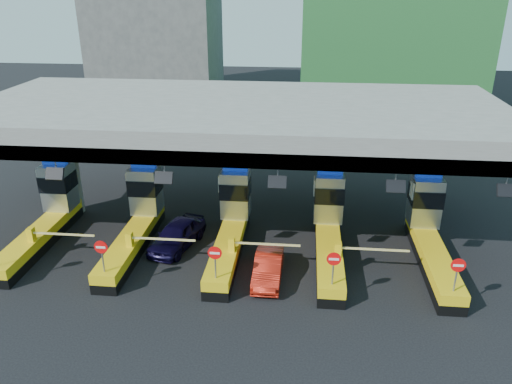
# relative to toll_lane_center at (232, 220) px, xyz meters

# --- Properties ---
(ground) EXTENTS (120.00, 120.00, 0.00)m
(ground) POSITION_rel_toll_lane_center_xyz_m (-0.00, -0.28, -1.40)
(ground) COLOR black
(ground) RESTS_ON ground
(toll_canopy) EXTENTS (28.00, 12.09, 7.00)m
(toll_canopy) POSITION_rel_toll_lane_center_xyz_m (-0.00, 2.59, 4.74)
(toll_canopy) COLOR slate
(toll_canopy) RESTS_ON ground
(toll_lane_far_left) EXTENTS (4.43, 8.00, 4.16)m
(toll_lane_far_left) POSITION_rel_toll_lane_center_xyz_m (-10.00, 0.00, 0.00)
(toll_lane_far_left) COLOR black
(toll_lane_far_left) RESTS_ON ground
(toll_lane_left) EXTENTS (4.43, 8.00, 4.16)m
(toll_lane_left) POSITION_rel_toll_lane_center_xyz_m (-5.00, 0.00, 0.00)
(toll_lane_left) COLOR black
(toll_lane_left) RESTS_ON ground
(toll_lane_center) EXTENTS (4.43, 8.00, 4.16)m
(toll_lane_center) POSITION_rel_toll_lane_center_xyz_m (0.00, 0.00, 0.00)
(toll_lane_center) COLOR black
(toll_lane_center) RESTS_ON ground
(toll_lane_right) EXTENTS (4.43, 8.00, 4.16)m
(toll_lane_right) POSITION_rel_toll_lane_center_xyz_m (5.00, 0.00, 0.00)
(toll_lane_right) COLOR black
(toll_lane_right) RESTS_ON ground
(toll_lane_far_right) EXTENTS (4.43, 8.00, 4.16)m
(toll_lane_far_right) POSITION_rel_toll_lane_center_xyz_m (10.00, 0.00, 0.00)
(toll_lane_far_right) COLOR black
(toll_lane_far_right) RESTS_ON ground
(bg_building_concrete) EXTENTS (14.00, 10.00, 18.00)m
(bg_building_concrete) POSITION_rel_toll_lane_center_xyz_m (-14.00, 35.72, 7.60)
(bg_building_concrete) COLOR #4C4C49
(bg_building_concrete) RESTS_ON ground
(van) EXTENTS (2.68, 4.41, 1.40)m
(van) POSITION_rel_toll_lane_center_xyz_m (-2.81, -0.57, -0.70)
(van) COLOR black
(van) RESTS_ON ground
(red_car) EXTENTS (1.30, 3.62, 1.19)m
(red_car) POSITION_rel_toll_lane_center_xyz_m (2.14, -3.19, -0.80)
(red_car) COLOR #AD1A0D
(red_car) RESTS_ON ground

